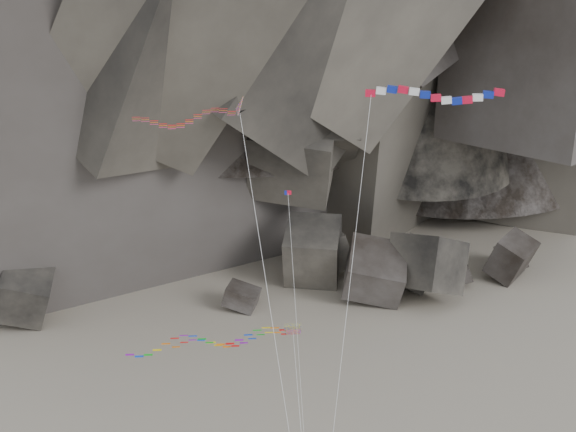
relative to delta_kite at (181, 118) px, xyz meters
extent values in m
cube|color=#47423F|center=(42.97, 28.79, -27.09)|extent=(7.47, 7.90, 6.56)
cube|color=#47423F|center=(35.55, 28.53, -28.26)|extent=(4.20, 3.47, 3.92)
cube|color=#47423F|center=(7.59, 27.85, -28.42)|extent=(5.23, 4.75, 3.22)
cube|color=#47423F|center=(-17.02, 29.25, -26.90)|extent=(7.17, 7.61, 8.25)
cube|color=#47423F|center=(29.96, 25.67, -26.32)|extent=(10.29, 10.96, 9.64)
cube|color=#47423F|center=(44.80, 32.00, -28.33)|extent=(3.54, 4.13, 3.52)
cube|color=#47423F|center=(17.68, 33.41, -26.12)|extent=(9.36, 10.65, 8.77)
cube|color=#47423F|center=(30.16, 29.48, -27.04)|extent=(7.89, 7.59, 6.32)
cube|color=#47423F|center=(23.82, 26.75, -27.16)|extent=(8.95, 9.95, 8.01)
cube|color=#47423F|center=(19.50, 35.24, -27.16)|extent=(7.67, 6.24, 6.69)
cylinder|color=silver|center=(5.00, -7.76, -13.73)|extent=(2.10, 15.15, 28.80)
cube|color=red|center=(13.46, -0.14, 1.26)|extent=(0.83, 0.68, 0.48)
cube|color=white|center=(14.16, -0.41, 1.46)|extent=(0.86, 0.70, 0.53)
cube|color=#0D1F98|center=(14.86, -0.72, 1.59)|extent=(0.88, 0.70, 0.56)
cube|color=red|center=(15.56, -1.06, 1.60)|extent=(0.88, 0.70, 0.57)
cube|color=white|center=(16.26, -1.40, 1.50)|extent=(0.87, 0.70, 0.54)
cube|color=#0D1F98|center=(16.96, -1.72, 1.31)|extent=(0.84, 0.69, 0.49)
cube|color=red|center=(17.66, -2.01, 1.11)|extent=(0.86, 0.69, 0.52)
cube|color=white|center=(18.36, -2.24, 0.96)|extent=(0.88, 0.70, 0.56)
cube|color=#0D1F98|center=(19.07, -2.43, 0.92)|extent=(0.89, 0.70, 0.57)
cube|color=red|center=(19.77, -2.59, 1.00)|extent=(0.87, 0.70, 0.55)
cube|color=white|center=(20.47, -2.73, 1.17)|extent=(0.85, 0.69, 0.50)
cube|color=#0D1F98|center=(21.17, -2.89, 1.37)|extent=(0.85, 0.69, 0.51)
cube|color=red|center=(21.87, -3.09, 1.54)|extent=(0.88, 0.70, 0.55)
cylinder|color=silver|center=(9.75, -7.83, -13.43)|extent=(7.46, 15.01, 29.40)
cube|color=yellow|center=(8.11, 1.22, -17.79)|extent=(1.47, 0.81, 0.78)
cube|color=#0CB219|center=(8.11, 1.03, -18.09)|extent=(1.22, 0.62, 0.53)
cube|color=red|center=(7.04, -2.03, -5.18)|extent=(0.47, 0.16, 0.31)
cube|color=#0D1F98|center=(6.89, -2.02, -5.18)|extent=(0.18, 0.08, 0.32)
cylinder|color=silver|center=(6.54, -8.67, -16.65)|extent=(1.03, 13.30, 22.95)
camera|label=1|loc=(-2.75, -49.20, 10.71)|focal=45.00mm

